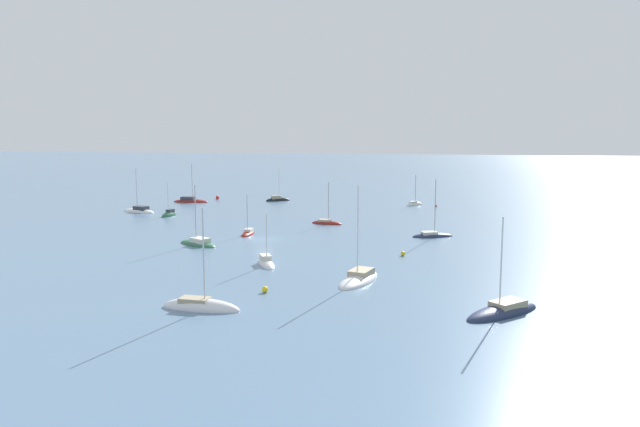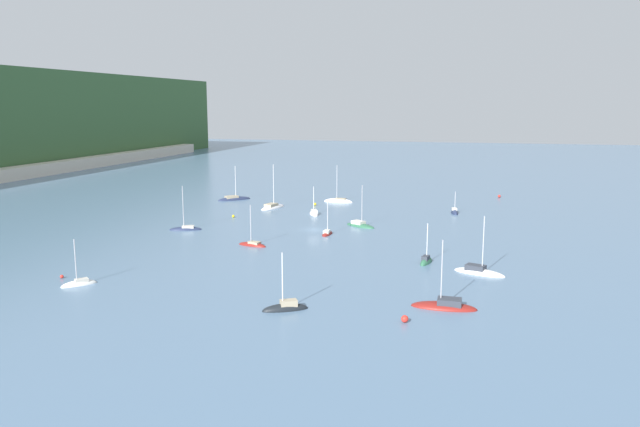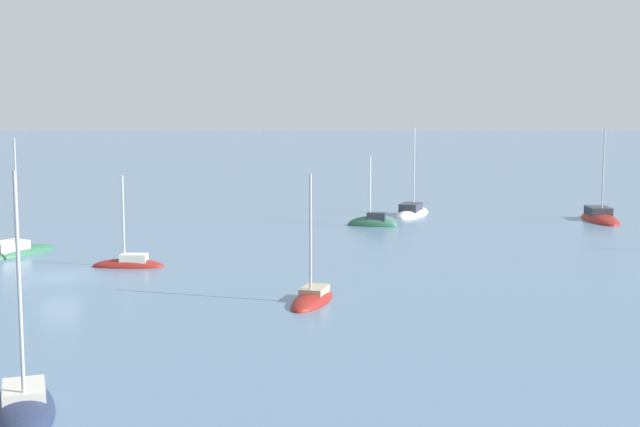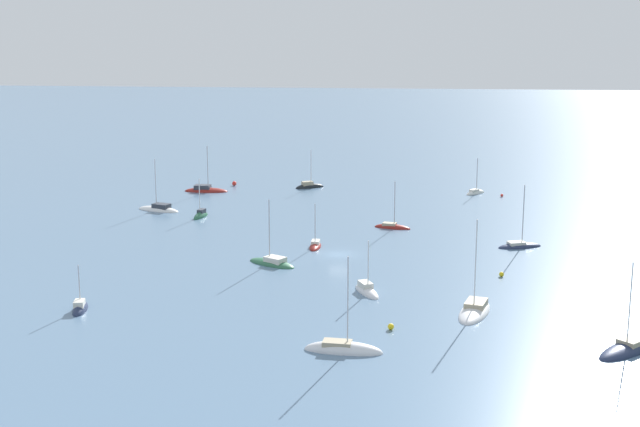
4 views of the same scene
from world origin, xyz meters
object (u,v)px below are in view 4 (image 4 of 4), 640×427
(sailboat_13, at_px, (159,210))
(mooring_buoy_4, at_px, (234,183))
(sailboat_1, at_px, (309,187))
(sailboat_2, at_px, (367,292))
(sailboat_0, at_px, (475,312))
(mooring_buoy_3, at_px, (502,195))
(sailboat_9, at_px, (475,193))
(sailboat_11, at_px, (629,349))
(sailboat_7, at_px, (201,216))
(sailboat_8, at_px, (80,309))
(sailboat_6, at_px, (272,263))
(sailboat_12, at_px, (392,227))
(sailboat_5, at_px, (519,246))
(mooring_buoy_0, at_px, (501,274))
(sailboat_10, at_px, (343,351))
(sailboat_4, at_px, (315,246))
(mooring_buoy_1, at_px, (391,327))
(sailboat_3, at_px, (206,191))

(sailboat_13, distance_m, mooring_buoy_4, 24.93)
(sailboat_1, distance_m, sailboat_2, 66.20)
(sailboat_0, bearing_deg, sailboat_1, -144.61)
(mooring_buoy_3, bearing_deg, sailboat_1, -98.37)
(sailboat_9, xyz_separation_m, sailboat_11, (77.69, 9.26, -0.00))
(sailboat_7, height_order, mooring_buoy_3, sailboat_7)
(sailboat_2, bearing_deg, sailboat_9, 139.71)
(sailboat_8, relative_size, sailboat_13, 0.63)
(sailboat_6, xyz_separation_m, mooring_buoy_3, (-48.62, 33.77, 0.14))
(sailboat_12, bearing_deg, mooring_buoy_3, 68.96)
(sailboat_5, distance_m, sailboat_9, 38.85)
(mooring_buoy_0, bearing_deg, sailboat_1, -151.93)
(sailboat_10, bearing_deg, sailboat_6, 115.40)
(sailboat_5, xyz_separation_m, sailboat_10, (42.10, -21.24, -0.02))
(sailboat_4, xyz_separation_m, sailboat_10, (39.29, 6.88, -0.04))
(sailboat_8, relative_size, sailboat_9, 0.82)
(sailboat_13, xyz_separation_m, mooring_buoy_3, (-17.74, 57.50, 0.13))
(sailboat_0, relative_size, sailboat_5, 1.20)
(sailboat_2, xyz_separation_m, sailboat_6, (-10.91, -12.72, -0.00))
(mooring_buoy_0, height_order, mooring_buoy_1, mooring_buoy_1)
(sailboat_2, bearing_deg, mooring_buoy_4, 178.22)
(sailboat_11, relative_size, sailboat_12, 1.24)
(sailboat_3, distance_m, mooring_buoy_1, 79.82)
(sailboat_9, height_order, mooring_buoy_4, sailboat_9)
(sailboat_3, xyz_separation_m, sailboat_12, (26.01, 34.74, -0.04))
(mooring_buoy_1, height_order, mooring_buoy_3, mooring_buoy_1)
(sailboat_0, distance_m, sailboat_11, 17.00)
(sailboat_2, distance_m, mooring_buoy_3, 63.15)
(sailboat_3, relative_size, sailboat_6, 1.01)
(sailboat_6, relative_size, mooring_buoy_4, 10.72)
(sailboat_8, bearing_deg, sailboat_10, -118.37)
(mooring_buoy_4, bearing_deg, sailboat_13, -18.62)
(sailboat_10, distance_m, mooring_buoy_4, 88.63)
(sailboat_2, height_order, sailboat_10, sailboat_10)
(sailboat_0, height_order, sailboat_1, sailboat_0)
(sailboat_11, relative_size, mooring_buoy_0, 16.00)
(sailboat_9, bearing_deg, sailboat_2, -152.43)
(sailboat_2, height_order, sailboat_9, sailboat_9)
(sailboat_8, distance_m, mooring_buoy_3, 86.24)
(sailboat_9, xyz_separation_m, mooring_buoy_3, (2.34, 4.50, 0.17))
(sailboat_11, xyz_separation_m, mooring_buoy_3, (-75.35, -4.76, 0.17))
(sailboat_8, height_order, sailboat_12, sailboat_12)
(sailboat_8, bearing_deg, mooring_buoy_3, -47.39)
(sailboat_9, distance_m, sailboat_13, 56.68)
(sailboat_2, xyz_separation_m, sailboat_5, (-23.18, 19.97, -0.03))
(sailboat_1, relative_size, mooring_buoy_1, 12.13)
(sailboat_7, relative_size, mooring_buoy_1, 10.94)
(sailboat_3, relative_size, sailboat_9, 1.27)
(sailboat_12, bearing_deg, sailboat_5, -14.57)
(sailboat_8, height_order, sailboat_13, sailboat_13)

